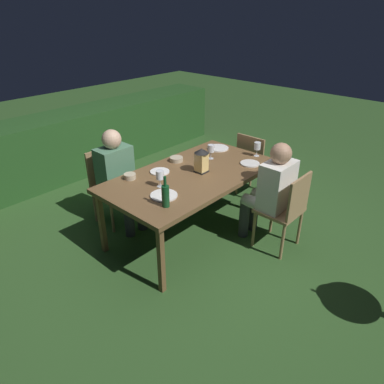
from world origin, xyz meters
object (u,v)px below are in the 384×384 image
(wine_glass_c, at_px, (211,149))
(plate_b, at_px, (250,163))
(chair_side_left_b, at_px, (286,208))
(wine_glass_b, at_px, (160,176))
(green_bottle_on_table, at_px, (166,195))
(person_in_cream, at_px, (271,189))
(plate_d, at_px, (164,195))
(chair_head_far, at_px, (254,162))
(wine_glass_a, at_px, (257,147))
(person_in_green, at_px, (119,176))
(bowl_bread, at_px, (130,176))
(plate_a, at_px, (218,148))
(lantern_centerpiece, at_px, (201,159))
(plate_c, at_px, (160,172))
(dining_table, at_px, (192,178))
(bowl_olives, at_px, (176,159))
(chair_side_right_a, at_px, (110,182))

(wine_glass_c, distance_m, plate_b, 0.47)
(chair_side_left_b, xyz_separation_m, wine_glass_b, (-0.86, 0.93, 0.37))
(chair_side_left_b, xyz_separation_m, green_bottle_on_table, (-1.09, 0.61, 0.36))
(person_in_cream, height_order, plate_d, person_in_cream)
(chair_head_far, xyz_separation_m, plate_b, (-0.58, -0.31, 0.26))
(wine_glass_a, distance_m, plate_b, 0.29)
(person_in_green, height_order, bowl_bread, person_in_green)
(green_bottle_on_table, relative_size, plate_a, 1.12)
(plate_a, distance_m, bowl_bread, 1.29)
(chair_head_far, height_order, green_bottle_on_table, green_bottle_on_table)
(plate_d, bearing_deg, lantern_centerpiece, 8.74)
(wine_glass_a, distance_m, plate_c, 1.20)
(person_in_cream, relative_size, plate_d, 4.51)
(green_bottle_on_table, height_order, plate_a, green_bottle_on_table)
(wine_glass_b, bearing_deg, plate_b, -17.56)
(lantern_centerpiece, height_order, bowl_bread, lantern_centerpiece)
(dining_table, xyz_separation_m, lantern_centerpiece, (0.10, -0.05, 0.20))
(lantern_centerpiece, height_order, wine_glass_c, lantern_centerpiece)
(bowl_olives, relative_size, bowl_bread, 1.22)
(person_in_green, relative_size, green_bottle_on_table, 3.96)
(bowl_olives, distance_m, bowl_bread, 0.65)
(dining_table, distance_m, wine_glass_b, 0.46)
(green_bottle_on_table, bearing_deg, wine_glass_b, 54.23)
(wine_glass_a, bearing_deg, bowl_olives, 141.90)
(person_in_cream, relative_size, bowl_bread, 9.39)
(chair_side_right_a, relative_size, wine_glass_c, 5.15)
(plate_a, bearing_deg, chair_head_far, -30.30)
(wine_glass_b, relative_size, plate_a, 0.65)
(wine_glass_b, bearing_deg, bowl_olives, 30.69)
(chair_side_left_b, distance_m, wine_glass_c, 1.08)
(chair_side_left_b, distance_m, plate_a, 1.24)
(bowl_olives, height_order, bowl_bread, bowl_bread)
(lantern_centerpiece, distance_m, bowl_olives, 0.42)
(chair_side_right_a, relative_size, plate_a, 3.35)
(person_in_cream, relative_size, wine_glass_c, 6.80)
(person_in_green, height_order, green_bottle_on_table, person_in_green)
(chair_side_left_b, distance_m, bowl_bread, 1.62)
(chair_side_right_a, distance_m, bowl_olives, 0.83)
(chair_side_right_a, height_order, wine_glass_b, wine_glass_b)
(plate_b, bearing_deg, person_in_cream, -115.83)
(chair_side_right_a, xyz_separation_m, bowl_olives, (0.56, -0.55, 0.28))
(plate_c, bearing_deg, lantern_centerpiece, -46.07)
(chair_side_left_b, xyz_separation_m, bowl_bread, (-0.95, 1.29, 0.28))
(person_in_green, xyz_separation_m, lantern_centerpiece, (0.53, -0.75, 0.25))
(plate_a, bearing_deg, lantern_centerpiece, -155.39)
(bowl_bread, bearing_deg, person_in_cream, -48.98)
(chair_side_right_a, distance_m, plate_a, 1.38)
(chair_head_far, bearing_deg, person_in_cream, -137.46)
(chair_side_left_b, xyz_separation_m, wine_glass_a, (0.45, 0.67, 0.37))
(person_in_cream, xyz_separation_m, plate_c, (-0.64, 0.98, 0.11))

